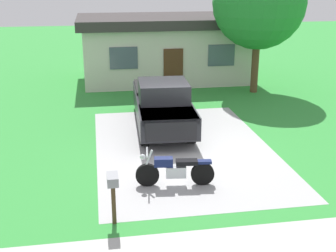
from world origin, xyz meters
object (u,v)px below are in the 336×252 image
neighbor_house (165,47)px  motorcycle (174,170)px  pickup_truck (162,103)px  shade_tree (259,3)px  mailbox (113,186)px

neighbor_house → motorcycle: bearing=-98.1°
pickup_truck → shade_tree: (5.40, 4.60, 3.43)m
motorcycle → pickup_truck: (0.44, 5.10, 0.48)m
shade_tree → neighbor_house: shade_tree is taller
motorcycle → mailbox: size_ratio=1.75×
shade_tree → motorcycle: bearing=-121.0°
motorcycle → neighbor_house: neighbor_house is taller
pickup_truck → shade_tree: shade_tree is taller
neighbor_house → shade_tree: bearing=-43.4°
motorcycle → pickup_truck: 5.14m
motorcycle → mailbox: bearing=-135.5°
motorcycle → shade_tree: 11.97m
mailbox → neighbor_house: neighbor_house is taller
mailbox → shade_tree: (7.61, 11.44, 3.40)m
pickup_truck → neighbor_house: 8.49m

